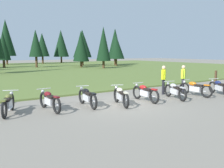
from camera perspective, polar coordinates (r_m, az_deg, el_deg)
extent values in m
plane|color=gray|center=(11.57, 1.67, -4.74)|extent=(140.00, 140.00, 0.00)
cube|color=#5B7033|center=(35.20, -23.18, 2.88)|extent=(80.00, 44.00, 0.10)
cylinder|color=#47331E|center=(56.78, -11.66, 5.49)|extent=(0.36, 0.36, 1.47)
cone|color=black|center=(56.79, -11.76, 9.23)|extent=(3.42, 3.42, 5.94)
cylinder|color=#47331E|center=(44.47, -6.85, 5.17)|extent=(0.36, 0.36, 1.56)
cone|color=black|center=(44.47, -6.91, 9.32)|extent=(3.31, 3.31, 4.87)
cylinder|color=#47331E|center=(40.30, -17.12, 4.82)|extent=(0.36, 0.36, 1.76)
cone|color=black|center=(40.29, -17.28, 9.05)|extent=(2.17, 2.17, 4.20)
cylinder|color=#47331E|center=(39.28, -7.15, 4.51)|extent=(0.36, 0.36, 1.04)
cone|color=black|center=(39.24, -7.22, 8.70)|extent=(2.53, 2.53, 4.70)
cylinder|color=#47331E|center=(36.52, -1.98, 4.46)|extent=(0.36, 0.36, 1.18)
cone|color=black|center=(36.49, -2.00, 9.32)|extent=(2.14, 2.14, 5.00)
cylinder|color=#47331E|center=(53.42, -15.77, 5.32)|extent=(0.36, 0.36, 1.60)
cone|color=black|center=(53.42, -15.89, 8.77)|extent=(2.85, 2.85, 4.83)
cylinder|color=#47331E|center=(46.82, 0.70, 5.32)|extent=(0.36, 0.36, 1.55)
cone|color=black|center=(46.82, 0.71, 9.56)|extent=(2.64, 2.64, 5.39)
cylinder|color=#47331E|center=(41.23, -23.77, 4.22)|extent=(0.36, 0.36, 1.26)
cone|color=black|center=(41.20, -23.97, 8.10)|extent=(2.10, 2.10, 4.33)
cylinder|color=#47331E|center=(43.58, 0.96, 5.02)|extent=(0.36, 0.36, 1.32)
cone|color=black|center=(43.55, 0.97, 8.58)|extent=(2.96, 2.96, 4.09)
cylinder|color=#47331E|center=(51.92, -23.17, 5.05)|extent=(0.36, 0.36, 1.76)
cone|color=black|center=(51.97, -23.41, 9.84)|extent=(3.49, 3.49, 6.93)
torus|color=black|center=(11.19, -22.23, -3.88)|extent=(0.36, 0.68, 0.70)
torus|color=black|center=(9.84, -23.74, -5.43)|extent=(0.36, 0.68, 0.70)
cube|color=silver|center=(10.50, -22.95, -4.34)|extent=(0.43, 0.67, 0.28)
ellipsoid|color=brown|center=(10.63, -22.83, -2.67)|extent=(0.42, 0.54, 0.22)
cube|color=black|center=(10.25, -23.25, -3.38)|extent=(0.39, 0.53, 0.10)
cube|color=brown|center=(9.78, -23.84, -3.49)|extent=(0.25, 0.35, 0.06)
cylinder|color=silver|center=(11.01, -22.46, -1.37)|extent=(0.58, 0.27, 0.03)
sphere|color=silver|center=(11.14, -22.31, -1.94)|extent=(0.14, 0.14, 0.14)
cylinder|color=silver|center=(10.21, -22.48, -5.21)|extent=(0.28, 0.53, 0.07)
torus|color=black|center=(11.22, -15.65, -3.57)|extent=(0.13, 0.70, 0.70)
torus|color=black|center=(9.95, -12.71, -4.86)|extent=(0.13, 0.70, 0.70)
cube|color=silver|center=(10.57, -14.28, -3.91)|extent=(0.23, 0.65, 0.28)
ellipsoid|color=maroon|center=(10.68, -14.70, -2.28)|extent=(0.28, 0.49, 0.22)
cube|color=black|center=(10.33, -13.85, -2.92)|extent=(0.24, 0.49, 0.10)
cube|color=maroon|center=(9.88, -12.77, -2.93)|extent=(0.16, 0.33, 0.06)
cylinder|color=silver|center=(11.04, -15.55, -1.06)|extent=(0.62, 0.06, 0.03)
sphere|color=silver|center=(11.17, -15.75, -1.64)|extent=(0.14, 0.14, 0.14)
cylinder|color=silver|center=(10.37, -12.91, -4.65)|extent=(0.10, 0.55, 0.07)
torus|color=black|center=(11.75, -7.02, -2.86)|extent=(0.18, 0.71, 0.70)
torus|color=black|center=(10.47, -4.32, -4.08)|extent=(0.18, 0.71, 0.70)
cube|color=silver|center=(11.10, -5.75, -3.19)|extent=(0.27, 0.66, 0.28)
ellipsoid|color=black|center=(11.22, -6.11, -1.63)|extent=(0.31, 0.51, 0.22)
cube|color=black|center=(10.86, -5.33, -2.24)|extent=(0.27, 0.50, 0.10)
cube|color=black|center=(10.41, -4.34, -2.25)|extent=(0.18, 0.33, 0.06)
cylinder|color=silver|center=(11.58, -6.88, -0.46)|extent=(0.62, 0.10, 0.03)
sphere|color=silver|center=(11.71, -7.08, -1.02)|extent=(0.14, 0.14, 0.14)
cylinder|color=silver|center=(10.90, -4.47, -3.90)|extent=(0.13, 0.55, 0.07)
torus|color=black|center=(12.00, 1.03, -2.60)|extent=(0.31, 0.70, 0.70)
torus|color=black|center=(10.69, 3.22, -3.84)|extent=(0.31, 0.70, 0.70)
cube|color=silver|center=(11.33, 2.07, -2.94)|extent=(0.39, 0.67, 0.28)
ellipsoid|color=beige|center=(11.45, 1.79, -1.40)|extent=(0.40, 0.54, 0.22)
cube|color=black|center=(11.09, 2.42, -2.01)|extent=(0.36, 0.52, 0.10)
cube|color=beige|center=(10.63, 3.24, -2.04)|extent=(0.23, 0.35, 0.06)
cylinder|color=silver|center=(11.83, 1.18, -0.25)|extent=(0.60, 0.22, 0.03)
sphere|color=silver|center=(11.96, 1.01, -0.79)|extent=(0.14, 0.14, 0.14)
cylinder|color=silver|center=(11.11, 3.23, -3.67)|extent=(0.24, 0.54, 0.07)
torus|color=black|center=(12.90, 5.81, -1.94)|extent=(0.15, 0.71, 0.70)
torus|color=black|center=(11.81, 9.77, -2.87)|extent=(0.15, 0.71, 0.70)
cube|color=silver|center=(12.34, 7.70, -2.15)|extent=(0.25, 0.65, 0.28)
ellipsoid|color=#AD1919|center=(12.44, 7.22, -0.76)|extent=(0.29, 0.50, 0.22)
cube|color=black|center=(12.13, 8.36, -1.27)|extent=(0.25, 0.49, 0.10)
cube|color=#AD1919|center=(11.75, 9.81, -1.24)|extent=(0.16, 0.33, 0.06)
cylinder|color=silver|center=(12.75, 6.10, 0.27)|extent=(0.62, 0.08, 0.03)
sphere|color=silver|center=(12.86, 5.78, -0.25)|extent=(0.14, 0.14, 0.14)
cylinder|color=silver|center=(12.21, 9.08, -2.76)|extent=(0.11, 0.55, 0.07)
torus|color=black|center=(13.87, 12.88, -1.43)|extent=(0.30, 0.70, 0.70)
torus|color=black|center=(12.70, 16.04, -2.34)|extent=(0.30, 0.70, 0.70)
cube|color=silver|center=(13.27, 14.40, -1.65)|extent=(0.38, 0.67, 0.28)
ellipsoid|color=#B7B7BC|center=(13.38, 14.03, -0.35)|extent=(0.39, 0.53, 0.22)
cube|color=black|center=(13.05, 14.93, -0.84)|extent=(0.35, 0.52, 0.10)
cube|color=#B7B7BC|center=(12.64, 16.10, -0.82)|extent=(0.23, 0.35, 0.06)
cylinder|color=silver|center=(13.72, 13.15, 0.61)|extent=(0.60, 0.21, 0.03)
sphere|color=silver|center=(13.84, 12.88, 0.13)|extent=(0.14, 0.14, 0.14)
cylinder|color=silver|center=(13.11, 15.59, -2.24)|extent=(0.23, 0.55, 0.07)
torus|color=black|center=(14.84, 16.46, -0.99)|extent=(0.16, 0.71, 0.70)
torus|color=black|center=(14.10, 21.13, -1.60)|extent=(0.16, 0.71, 0.70)
cube|color=silver|center=(14.45, 18.74, -1.09)|extent=(0.25, 0.65, 0.28)
ellipsoid|color=orange|center=(14.51, 18.19, 0.08)|extent=(0.30, 0.50, 0.22)
cube|color=black|center=(14.31, 19.52, -0.32)|extent=(0.26, 0.50, 0.10)
cube|color=orange|center=(14.05, 21.19, -0.23)|extent=(0.17, 0.33, 0.06)
cylinder|color=silver|center=(14.72, 16.85, 0.94)|extent=(0.62, 0.08, 0.03)
sphere|color=silver|center=(14.80, 16.45, 0.48)|extent=(0.14, 0.14, 0.14)
cylinder|color=silver|center=(14.43, 20.03, -1.56)|extent=(0.11, 0.55, 0.07)
torus|color=black|center=(15.99, 22.24, -0.65)|extent=(0.37, 0.68, 0.70)
cube|color=silver|center=(15.41, 23.66, -0.82)|extent=(0.44, 0.67, 0.28)
ellipsoid|color=navy|center=(15.52, 23.34, 0.30)|extent=(0.43, 0.54, 0.22)
cube|color=black|center=(15.20, 24.17, -0.11)|extent=(0.39, 0.53, 0.10)
cylinder|color=silver|center=(15.85, 22.53, 1.13)|extent=(0.58, 0.27, 0.03)
sphere|color=silver|center=(15.96, 22.27, 0.71)|extent=(0.14, 0.14, 0.14)
cylinder|color=#2D2D38|center=(15.23, 16.06, -0.42)|extent=(0.14, 0.14, 0.88)
cylinder|color=#2D2D38|center=(15.41, 16.16, -0.34)|extent=(0.14, 0.14, 0.88)
cube|color=#C6E52D|center=(15.24, 16.21, 2.30)|extent=(0.42, 0.38, 0.56)
sphere|color=beige|center=(15.22, 16.26, 3.80)|extent=(0.22, 0.22, 0.22)
cylinder|color=#C6E52D|center=(15.02, 16.08, 2.16)|extent=(0.09, 0.09, 0.52)
cylinder|color=#C6E52D|center=(15.47, 16.33, 2.30)|extent=(0.09, 0.09, 0.52)
cylinder|color=black|center=(14.49, 11.78, -0.67)|extent=(0.14, 0.14, 0.88)
cylinder|color=black|center=(14.67, 11.85, -0.58)|extent=(0.14, 0.14, 0.88)
cube|color=#D8EA19|center=(14.50, 11.89, 2.19)|extent=(0.42, 0.39, 0.56)
sphere|color=beige|center=(14.47, 11.93, 3.77)|extent=(0.22, 0.22, 0.22)
cylinder|color=#D8EA19|center=(14.27, 11.79, 2.04)|extent=(0.09, 0.09, 0.52)
cylinder|color=#D8EA19|center=(14.73, 11.98, 2.19)|extent=(0.09, 0.09, 0.52)
cube|color=#47331E|center=(18.89, 22.91, 1.15)|extent=(0.12, 0.12, 1.15)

